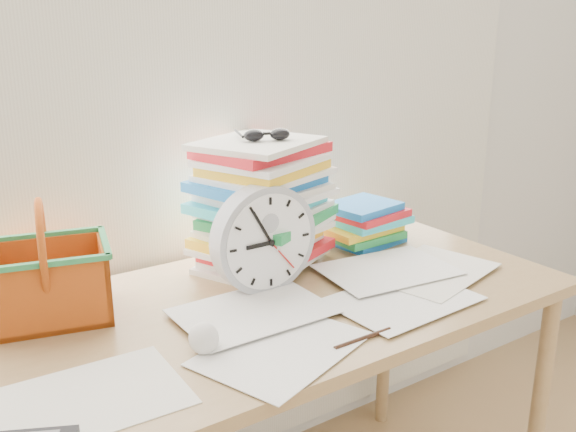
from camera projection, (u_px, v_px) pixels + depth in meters
curtain at (191, 49)px, 1.63m from camera, size 2.40×0.01×2.50m
desk at (275, 327)px, 1.51m from camera, size 1.40×0.70×0.75m
paper_stack at (262, 204)px, 1.65m from camera, size 0.41×0.37×0.33m
clock at (264, 239)px, 1.50m from camera, size 0.26×0.05×0.26m
sunglasses at (267, 135)px, 1.59m from camera, size 0.17×0.15×0.03m
book_stack at (365, 224)px, 1.84m from camera, size 0.25×0.19×0.12m
basket at (45, 261)px, 1.36m from camera, size 0.30×0.26×0.26m
crumpled_ball at (203, 338)px, 1.24m from camera, size 0.06×0.06×0.06m
pen at (363, 338)px, 1.29m from camera, size 0.15×0.01×0.01m
scattered_papers at (274, 296)px, 1.49m from camera, size 1.26×0.42×0.02m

